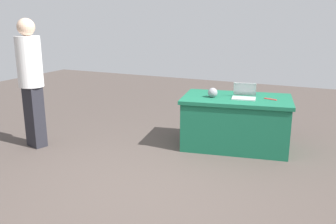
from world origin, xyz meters
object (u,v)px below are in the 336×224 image
yarn_ball (213,93)px  scissors_red (271,99)px  laptop_silver (244,95)px  table_foreground (236,122)px  person_organiser (31,77)px

yarn_ball → scissors_red: 0.80m
laptop_silver → yarn_ball: (0.42, 0.13, 0.03)m
table_foreground → person_organiser: size_ratio=0.91×
scissors_red → person_organiser: bearing=-139.8°
scissors_red → laptop_silver: bearing=-149.2°
yarn_ball → person_organiser: bearing=24.4°
table_foreground → scissors_red: 0.59m
table_foreground → person_organiser: (2.63, 1.19, 0.66)m
scissors_red → table_foreground: bearing=-154.3°
table_foreground → person_organiser: person_organiser is taller
table_foreground → laptop_silver: size_ratio=4.57×
person_organiser → yarn_ball: size_ratio=13.38×
table_foreground → scissors_red: size_ratio=9.14×
person_organiser → yarn_ball: bearing=41.0°
laptop_silver → scissors_red: (-0.35, -0.08, -0.04)m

